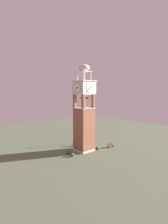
% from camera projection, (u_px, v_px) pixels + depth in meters
% --- Properties ---
extents(ground, '(80.00, 80.00, 0.00)m').
position_uv_depth(ground, '(84.00, 150.00, 39.96)').
color(ground, '#5B664C').
extents(clock_tower, '(3.89, 3.89, 18.24)m').
position_uv_depth(clock_tower, '(84.00, 116.00, 39.09)').
color(clock_tower, '#93543D').
rests_on(clock_tower, ground).
extents(park_bench, '(0.61, 1.64, 0.95)m').
position_uv_depth(park_bench, '(110.00, 145.00, 41.92)').
color(park_bench, brown).
rests_on(park_bench, ground).
extents(lamp_post, '(0.36, 0.36, 4.14)m').
position_uv_depth(lamp_post, '(82.00, 132.00, 44.60)').
color(lamp_post, black).
rests_on(lamp_post, ground).
extents(trash_bin, '(0.52, 0.52, 0.80)m').
position_uv_depth(trash_bin, '(74.00, 144.00, 42.78)').
color(trash_bin, '#38513D').
rests_on(trash_bin, ground).
extents(shrub_near_entry, '(0.78, 0.78, 0.64)m').
position_uv_depth(shrub_near_entry, '(72.00, 155.00, 36.24)').
color(shrub_near_entry, '#336638').
rests_on(shrub_near_entry, ground).
extents(shrub_left_of_tower, '(0.92, 0.92, 1.04)m').
position_uv_depth(shrub_left_of_tower, '(68.00, 152.00, 37.40)').
color(shrub_left_of_tower, '#336638').
rests_on(shrub_left_of_tower, ground).
extents(shrub_behind_bench, '(0.88, 0.88, 0.69)m').
position_uv_depth(shrub_behind_bench, '(97.00, 148.00, 40.28)').
color(shrub_behind_bench, '#336638').
rests_on(shrub_behind_bench, ground).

